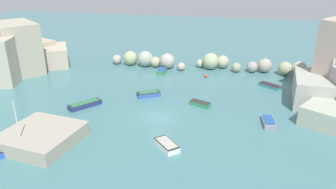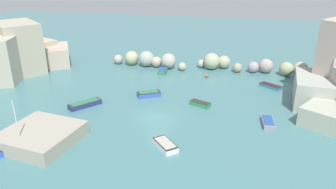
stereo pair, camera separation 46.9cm
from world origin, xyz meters
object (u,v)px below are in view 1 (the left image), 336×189
Objects in this scene: channel_buoy at (206,76)px; moored_boat_0 at (162,71)px; moored_boat_1 at (268,122)px; moored_boat_4 at (22,147)px; moored_boat_7 at (270,86)px; stone_dock at (41,137)px; moored_boat_3 at (85,104)px; moored_boat_2 at (200,104)px; moored_boat_6 at (167,145)px; moored_boat_5 at (149,94)px.

moored_boat_0 reaches higher than channel_buoy.
moored_boat_1 is 25.87m from moored_boat_4.
moored_boat_7 is (0.89, 12.30, -0.07)m from moored_boat_1.
moored_boat_0 is at bearing -139.29° from moored_boat_1.
moored_boat_3 is at bearing 89.59° from stone_dock.
moored_boat_2 is at bearing -148.77° from moored_boat_0.
stone_dock is 12.51m from moored_boat_6.
stone_dock reaches higher than moored_boat_1.
moored_boat_2 is (14.16, 12.78, -0.45)m from stone_dock.
moored_boat_7 is (10.85, 19.73, -0.09)m from moored_boat_6.
moored_boat_4 reaches higher than moored_boat_3.
stone_dock is at bearing -119.48° from channel_buoy.
moored_boat_5 is (-7.24, 1.48, 0.06)m from moored_boat_2.
moored_boat_2 is at bearing 42.07° from stone_dock.
moored_boat_4 reaches higher than moored_boat_6.
moored_boat_3 is at bearing 37.45° from moored_boat_2.
stone_dock reaches higher than channel_buoy.
moored_boat_0 is at bearing -142.51° from moored_boat_4.
moored_boat_1 is at bearing 168.05° from moored_boat_4.
moored_boat_2 reaches higher than moored_boat_7.
moored_boat_0 is 0.53× the size of moored_boat_4.
stone_dock is 2.20× the size of moored_boat_6.
moored_boat_1 reaches higher than moored_boat_3.
moored_boat_5 is (-15.38, 4.84, 0.04)m from moored_boat_1.
moored_boat_1 is 12.33m from moored_boat_7.
moored_boat_2 is at bearing -43.34° from moored_boat_5.
moored_boat_6 reaches higher than channel_buoy.
moored_boat_0 is (-7.48, 0.70, 0.04)m from channel_buoy.
moored_boat_7 is at bearing -112.26° from moored_boat_2.
moored_boat_4 reaches higher than moored_boat_0.
moored_boat_1 is 0.98× the size of moored_boat_6.
moored_boat_3 is at bearing 156.03° from moored_boat_0.
moored_boat_5 reaches higher than moored_boat_7.
moored_boat_5 is at bearing -19.12° from moored_boat_6.
moored_boat_6 is (5.42, -12.28, -0.02)m from moored_boat_5.
moored_boat_6 reaches higher than moored_boat_7.
moored_boat_4 is (-14.67, -25.67, 0.07)m from channel_buoy.
channel_buoy is 0.19× the size of moored_boat_2.
moored_boat_0 is at bearing 15.35° from moored_boat_3.
moored_boat_4 is 1.58× the size of moored_boat_7.
channel_buoy is at bearing 60.52° from stone_dock.
moored_boat_2 is at bearing -118.36° from moored_boat_1.
moored_boat_3 is 1.33× the size of moored_boat_6.
stone_dock is at bearing -143.86° from moored_boat_3.
moored_boat_7 is (23.13, 12.55, -0.09)m from moored_boat_3.
moored_boat_5 is (6.86, 5.10, 0.02)m from moored_boat_3.
stone_dock is 15.86m from moored_boat_5.
moored_boat_4 is 13.91m from moored_boat_6.
moored_boat_0 is at bearing 76.14° from stone_dock.
moored_boat_3 is 10.87m from moored_boat_4.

